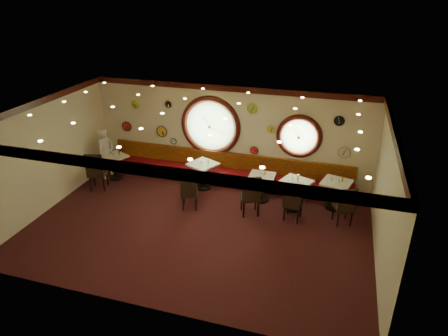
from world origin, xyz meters
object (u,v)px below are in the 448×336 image
at_px(table_a, 115,164).
at_px(condiment_e_pepper, 339,182).
at_px(chair_a, 96,169).
at_px(condiment_b_pepper, 202,162).
at_px(table_b, 203,173).
at_px(condiment_a_salt, 111,153).
at_px(condiment_e_bottle, 342,179).
at_px(condiment_c_pepper, 264,175).
at_px(waiter, 106,153).
at_px(chair_e, 345,204).
at_px(condiment_a_pepper, 113,154).
at_px(condiment_a_bottle, 119,153).
at_px(condiment_e_salt, 332,179).
at_px(condiment_c_bottle, 265,173).
at_px(table_e, 335,192).
at_px(condiment_b_bottle, 208,162).
at_px(condiment_d_bottle, 298,178).
at_px(condiment_b_salt, 201,162).
at_px(condiment_c_salt, 261,173).
at_px(chair_c, 251,193).
at_px(condiment_d_pepper, 298,181).
at_px(chair_d, 293,200).
at_px(chair_b, 189,190).
at_px(condiment_d_salt, 292,178).
at_px(table_d, 294,192).
at_px(table_c, 261,185).

bearing_deg(table_a, condiment_e_pepper, 0.10).
height_order(chair_a, condiment_b_pepper, chair_a).
xyz_separation_m(table_b, condiment_b_pepper, (-0.02, -0.00, 0.37)).
relative_size(condiment_a_salt, condiment_e_pepper, 0.88).
bearing_deg(table_a, condiment_e_bottle, 1.05).
xyz_separation_m(condiment_c_pepper, waiter, (-5.32, 0.09, -0.00)).
bearing_deg(condiment_e_pepper, chair_e, -74.48).
xyz_separation_m(condiment_a_pepper, condiment_a_bottle, (0.16, 0.12, 0.03)).
xyz_separation_m(condiment_c_pepper, condiment_e_salt, (1.93, 0.16, 0.04)).
relative_size(condiment_b_pepper, condiment_c_pepper, 1.12).
height_order(condiment_c_bottle, condiment_e_pepper, same).
bearing_deg(table_e, condiment_b_bottle, 178.45).
relative_size(condiment_a_salt, waiter, 0.05).
xyz_separation_m(condiment_a_pepper, condiment_d_bottle, (6.07, -0.23, 0.12)).
xyz_separation_m(table_a, table_e, (7.12, 0.08, 0.03)).
distance_m(condiment_a_bottle, condiment_d_bottle, 5.92).
bearing_deg(condiment_a_salt, condiment_b_salt, 1.55).
bearing_deg(chair_e, condiment_d_bottle, 135.69).
height_order(chair_e, condiment_a_bottle, chair_e).
bearing_deg(condiment_c_bottle, table_a, -179.84).
relative_size(condiment_b_salt, condiment_c_salt, 1.04).
distance_m(condiment_a_salt, waiter, 0.16).
relative_size(table_a, chair_c, 1.27).
xyz_separation_m(condiment_d_pepper, condiment_e_salt, (0.90, 0.44, -0.04)).
bearing_deg(chair_d, condiment_a_pepper, 178.55).
relative_size(table_b, chair_a, 1.33).
bearing_deg(chair_b, condiment_e_salt, 0.65).
distance_m(condiment_b_salt, condiment_e_pepper, 4.21).
xyz_separation_m(condiment_b_salt, condiment_c_salt, (1.96, -0.20, -0.04)).
height_order(condiment_d_pepper, condiment_e_bottle, condiment_e_bottle).
relative_size(condiment_a_bottle, condiment_b_bottle, 1.18).
xyz_separation_m(condiment_b_pepper, condiment_e_pepper, (4.16, -0.14, -0.01)).
relative_size(table_a, condiment_a_bottle, 5.96).
xyz_separation_m(chair_b, condiment_e_bottle, (4.15, 1.33, 0.31)).
distance_m(table_a, condiment_e_pepper, 7.20).
distance_m(condiment_c_pepper, condiment_b_bottle, 1.84).
bearing_deg(chair_d, condiment_e_salt, 55.41).
relative_size(condiment_b_bottle, condiment_e_bottle, 0.84).
height_order(chair_e, condiment_d_salt, chair_e).
xyz_separation_m(chair_e, condiment_c_salt, (-2.46, 0.76, 0.22)).
relative_size(condiment_a_pepper, condiment_c_pepper, 1.09).
relative_size(table_a, table_b, 0.94).
height_order(chair_a, chair_b, chair_a).
bearing_deg(waiter, chair_a, -157.40).
height_order(table_d, condiment_e_bottle, condiment_e_bottle).
distance_m(condiment_b_pepper, condiment_c_bottle, 2.04).
bearing_deg(chair_a, table_d, -11.23).
distance_m(table_e, condiment_d_pepper, 1.19).
bearing_deg(condiment_c_salt, condiment_d_pepper, -16.87).
bearing_deg(table_c, condiment_b_pepper, 173.10).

